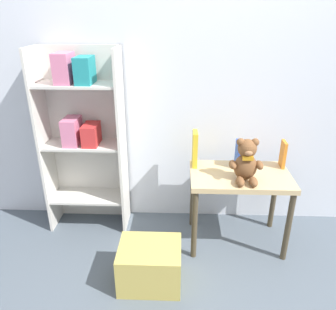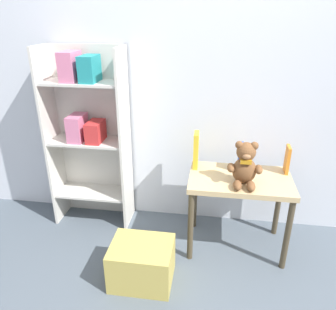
# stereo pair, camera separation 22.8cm
# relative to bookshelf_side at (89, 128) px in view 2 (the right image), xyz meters

# --- Properties ---
(wall_back) EXTENTS (4.80, 0.06, 2.50)m
(wall_back) POSITION_rel_bookshelf_side_xyz_m (0.87, 0.15, 0.46)
(wall_back) COLOR silver
(wall_back) RESTS_ON ground_plane
(bookshelf_side) EXTENTS (0.59, 0.27, 1.38)m
(bookshelf_side) POSITION_rel_bookshelf_side_xyz_m (0.00, 0.00, 0.00)
(bookshelf_side) COLOR beige
(bookshelf_side) RESTS_ON ground_plane
(display_table) EXTENTS (0.69, 0.44, 0.56)m
(display_table) POSITION_rel_bookshelf_side_xyz_m (1.14, -0.22, -0.31)
(display_table) COLOR tan
(display_table) RESTS_ON ground_plane
(teddy_bear) EXTENTS (0.22, 0.20, 0.29)m
(teddy_bear) POSITION_rel_bookshelf_side_xyz_m (1.15, -0.30, -0.09)
(teddy_bear) COLOR brown
(teddy_bear) RESTS_ON display_table
(book_standing_yellow) EXTENTS (0.04, 0.12, 0.26)m
(book_standing_yellow) POSITION_rel_bookshelf_side_xyz_m (0.82, -0.09, -0.10)
(book_standing_yellow) COLOR gold
(book_standing_yellow) RESTS_ON display_table
(book_standing_blue) EXTENTS (0.04, 0.15, 0.18)m
(book_standing_blue) POSITION_rel_bookshelf_side_xyz_m (1.14, -0.07, -0.13)
(book_standing_blue) COLOR #2D51B7
(book_standing_blue) RESTS_ON display_table
(book_standing_orange) EXTENTS (0.02, 0.11, 0.19)m
(book_standing_orange) POSITION_rel_bookshelf_side_xyz_m (1.45, -0.08, -0.13)
(book_standing_orange) COLOR orange
(book_standing_orange) RESTS_ON display_table
(storage_bin) EXTENTS (0.39, 0.31, 0.27)m
(storage_bin) POSITION_rel_bookshelf_side_xyz_m (0.54, -0.65, -0.65)
(storage_bin) COLOR tan
(storage_bin) RESTS_ON ground_plane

